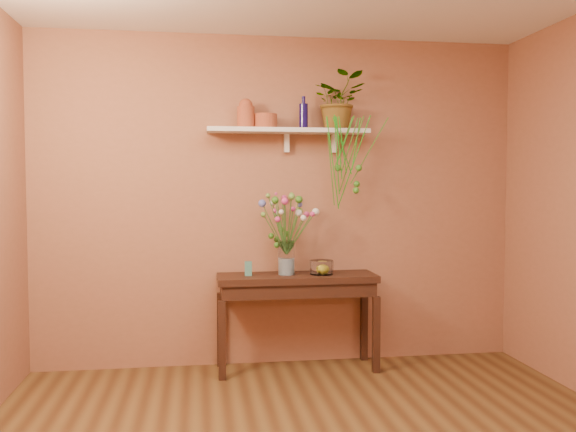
{
  "coord_description": "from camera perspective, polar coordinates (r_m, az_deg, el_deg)",
  "views": [
    {
      "loc": [
        -0.67,
        -2.95,
        1.49
      ],
      "look_at": [
        0.0,
        1.55,
        1.25
      ],
      "focal_mm": 37.65,
      "sensor_mm": 36.0,
      "label": 1
    }
  ],
  "objects": [
    {
      "name": "room",
      "position": [
        3.03,
        4.31,
        0.37
      ],
      "size": [
        4.04,
        4.04,
        2.7
      ],
      "color": "brown",
      "rests_on": "ground"
    },
    {
      "name": "sideboard",
      "position": [
        4.87,
        0.85,
        -6.85
      ],
      "size": [
        1.27,
        0.41,
        0.77
      ],
      "color": "#321910",
      "rests_on": "ground"
    },
    {
      "name": "wall_shelf",
      "position": [
        4.9,
        0.14,
        7.99
      ],
      "size": [
        1.3,
        0.24,
        0.19
      ],
      "color": "white",
      "rests_on": "room"
    },
    {
      "name": "terracotta_jug",
      "position": [
        4.85,
        -4.0,
        9.61
      ],
      "size": [
        0.18,
        0.18,
        0.23
      ],
      "color": "#A9402B",
      "rests_on": "wall_shelf"
    },
    {
      "name": "terracotta_pot",
      "position": [
        4.86,
        -2.12,
        8.96
      ],
      "size": [
        0.19,
        0.19,
        0.11
      ],
      "primitive_type": "cylinder",
      "rotation": [
        0.0,
        0.0,
        -0.06
      ],
      "color": "#A9402B",
      "rests_on": "wall_shelf"
    },
    {
      "name": "blue_bottle",
      "position": [
        4.94,
        1.48,
        9.46
      ],
      "size": [
        0.08,
        0.08,
        0.26
      ],
      "color": "#120B46",
      "rests_on": "wall_shelf"
    },
    {
      "name": "spider_plant",
      "position": [
        5.03,
        4.81,
        10.74
      ],
      "size": [
        0.43,
        0.38,
        0.46
      ],
      "primitive_type": "imported",
      "rotation": [
        0.0,
        0.0,
        -0.05
      ],
      "color": "#37751F",
      "rests_on": "wall_shelf"
    },
    {
      "name": "plant_fronds",
      "position": [
        4.84,
        5.76,
        4.79
      ],
      "size": [
        0.51,
        0.32,
        0.73
      ],
      "color": "#37751F",
      "rests_on": "wall_shelf"
    },
    {
      "name": "glass_vase",
      "position": [
        4.83,
        -0.16,
        -4.19
      ],
      "size": [
        0.13,
        0.13,
        0.27
      ],
      "color": "white",
      "rests_on": "sideboard"
    },
    {
      "name": "bouquet",
      "position": [
        4.81,
        -0.13,
        0.13
      ],
      "size": [
        0.47,
        0.48,
        0.5
      ],
      "color": "#386B28",
      "rests_on": "glass_vase"
    },
    {
      "name": "glass_bowl",
      "position": [
        4.86,
        3.19,
        -4.92
      ],
      "size": [
        0.19,
        0.19,
        0.11
      ],
      "color": "white",
      "rests_on": "sideboard"
    },
    {
      "name": "lemon",
      "position": [
        4.85,
        3.27,
        -5.02
      ],
      "size": [
        0.08,
        0.08,
        0.08
      ],
      "primitive_type": "sphere",
      "color": "yellow",
      "rests_on": "glass_bowl"
    },
    {
      "name": "carton",
      "position": [
        4.79,
        -3.76,
        -4.98
      ],
      "size": [
        0.06,
        0.05,
        0.11
      ],
      "primitive_type": "cube",
      "rotation": [
        0.0,
        0.0,
        -0.13
      ],
      "color": "#346A8A",
      "rests_on": "sideboard"
    }
  ]
}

